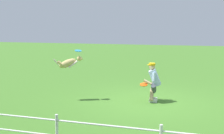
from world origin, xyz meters
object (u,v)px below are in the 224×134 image
object	(u,v)px
dog	(69,63)
frisbee_flying	(78,51)
person	(154,81)
frisbee_held	(144,85)

from	to	relation	value
dog	frisbee_flying	size ratio (longest dim) A/B	4.09
frisbee_flying	person	bearing A→B (deg)	-169.65
frisbee_flying	frisbee_held	bearing A→B (deg)	-175.14
dog	frisbee_flying	distance (m)	0.51
person	frisbee_flying	xyz separation A→B (m)	(2.51, 0.46, 0.98)
frisbee_flying	dog	bearing A→B (deg)	29.29
dog	frisbee_flying	world-z (taller)	frisbee_flying
frisbee_flying	frisbee_held	size ratio (longest dim) A/B	0.92
frisbee_flying	frisbee_held	distance (m)	2.48
person	frisbee_held	size ratio (longest dim) A/B	5.11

